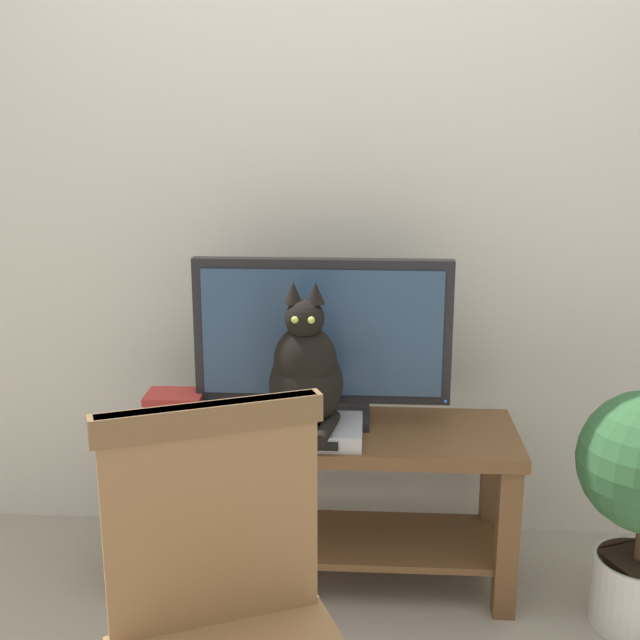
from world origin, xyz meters
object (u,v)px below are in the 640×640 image
media_box (306,431)px  wooden_chair (228,621)px  cat (306,373)px  tv_stand (321,476)px  book_stack (180,406)px  tv (322,338)px

media_box → wooden_chair: (-0.08, -1.01, -0.01)m
media_box → cat: bearing=-85.9°
tv_stand → book_stack: book_stack is taller
tv_stand → tv: size_ratio=1.52×
cat → book_stack: (-0.45, 0.17, -0.18)m
tv_stand → book_stack: (-0.49, 0.06, 0.22)m
cat → wooden_chair: 1.02m
media_box → wooden_chair: size_ratio=0.36×
book_stack → tv_stand: bearing=-7.5°
tv_stand → cat: bearing=-111.6°
cat → book_stack: 0.51m
tv_stand → wooden_chair: wooden_chair is taller
tv_stand → media_box: size_ratio=3.61×
wooden_chair → book_stack: 1.22m
media_box → wooden_chair: bearing=-94.5°
wooden_chair → book_stack: wooden_chair is taller
tv_stand → cat: 0.41m
tv → wooden_chair: (-0.12, -1.17, -0.27)m
wooden_chair → book_stack: size_ratio=4.32×
wooden_chair → media_box: bearing=85.5°
tv_stand → cat: cat is taller
tv → wooden_chair: 1.21m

